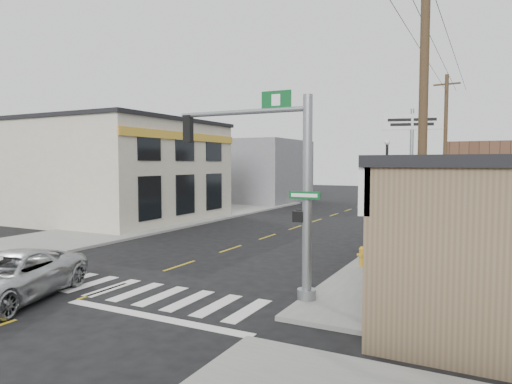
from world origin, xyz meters
The scene contains 20 objects.
ground centered at (0.00, 0.00, 0.00)m, with size 140.00×140.00×0.00m, color black.
sidewalk_right centered at (9.00, 13.00, 0.07)m, with size 6.00×38.00×0.13m, color gray.
sidewalk_left centered at (-9.00, 13.00, 0.07)m, with size 6.00×38.00×0.13m, color gray.
center_line centered at (0.00, 8.00, 0.01)m, with size 0.12×56.00×0.01m, color gold.
crosswalk centered at (0.00, 0.40, 0.01)m, with size 11.00×2.20×0.01m, color silver.
left_building centered at (-13.00, 14.00, 3.40)m, with size 12.00×12.00×6.80m, color beige.
bldg_distant_right centered at (12.00, 30.00, 2.80)m, with size 8.00×10.00×5.60m, color brown.
bldg_distant_left centered at (-11.00, 32.00, 3.20)m, with size 9.00×10.00×6.40m, color slate.
suv centered at (-1.66, -2.05, 0.72)m, with size 2.38×5.17×1.44m, color #B1B4B6.
traffic_signal_pole centered at (5.48, 1.74, 3.72)m, with size 4.76×0.38×6.03m.
guide_sign centered at (8.20, 9.37, 1.91)m, with size 1.57×0.13×2.75m.
fire_hydrant centered at (6.57, 6.66, 0.55)m, with size 0.24×0.24×0.76m.
ped_crossing_sign centered at (6.30, 10.49, 1.96)m, with size 1.03×0.07×2.66m.
lamp_post centered at (6.36, 12.37, 3.08)m, with size 0.66×0.52×5.07m.
dance_center_sign centered at (6.73, 17.22, 5.41)m, with size 3.32×0.21×7.05m.
bare_tree centered at (7.50, 6.56, 3.60)m, with size 2.20×2.20×4.41m.
shrub_front centered at (8.68, 3.67, 0.64)m, with size 1.37×1.37×1.03m, color #223819.
shrub_back centered at (9.01, 6.82, 0.54)m, with size 1.08×1.08×0.81m, color black.
utility_pole_near centered at (9.25, 2.01, 4.70)m, with size 1.55×0.23×8.91m.
utility_pole_far centered at (8.06, 22.84, 5.18)m, with size 1.71×0.26×9.84m.
Camera 1 is at (10.83, -10.44, 4.06)m, focal length 32.00 mm.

